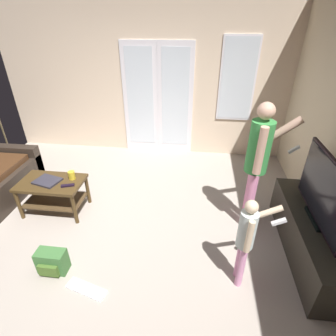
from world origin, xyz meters
The scene contains 12 objects.
ground_plane centered at (0.00, 0.00, -0.01)m, with size 5.37×5.18×0.02m, color #A4988C.
wall_back_with_doors centered at (0.06, 2.56, 1.41)m, with size 5.37×0.09×2.92m.
coffee_table centered at (-0.91, 0.43, 0.35)m, with size 0.86×0.52×0.49m.
tv_stand centered at (2.37, 0.05, 0.25)m, with size 0.42×1.68×0.49m.
flat_screen_tv centered at (2.37, 0.05, 0.87)m, with size 0.08×1.12×0.75m.
person_adult centered at (1.77, 0.51, 0.99)m, with size 0.63×0.45×1.65m.
person_child centered at (1.57, -0.44, 0.63)m, with size 0.46×0.29×1.05m.
backpack centered at (-0.44, -0.57, 0.14)m, with size 0.31×0.20×0.28m.
loose_keyboard centered at (0.00, -0.75, 0.01)m, with size 0.46×0.24×0.02m.
laptop_closed centered at (-0.94, 0.42, 0.50)m, with size 0.33×0.25×0.03m, color #2E2C37.
cup_near_edge centered at (-0.64, 0.53, 0.54)m, with size 0.09×0.09×0.12m, color gold.
tv_remote_black centered at (-0.62, 0.35, 0.50)m, with size 0.17×0.05×0.02m, color black.
Camera 1 is at (1.05, -2.34, 2.46)m, focal length 28.15 mm.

